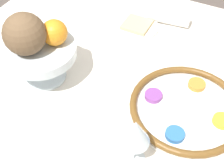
{
  "coord_description": "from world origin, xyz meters",
  "views": [
    {
      "loc": [
        -0.25,
        0.68,
        1.41
      ],
      "look_at": [
        0.03,
        0.12,
        0.75
      ],
      "focal_mm": 50.0,
      "sensor_mm": 36.0,
      "label": 1
    }
  ],
  "objects_px": {
    "seder_plate": "(186,108)",
    "wine_glass": "(135,133)",
    "orange_fruit": "(54,33)",
    "fruit_stand": "(41,54)",
    "bread_plate": "(137,26)",
    "coconut": "(24,34)",
    "napkin_roll": "(169,17)"
  },
  "relations": [
    {
      "from": "napkin_roll",
      "to": "orange_fruit",
      "type": "bearing_deg",
      "value": 62.14
    },
    {
      "from": "orange_fruit",
      "to": "bread_plate",
      "type": "height_order",
      "value": "orange_fruit"
    },
    {
      "from": "orange_fruit",
      "to": "bread_plate",
      "type": "relative_size",
      "value": 0.46
    },
    {
      "from": "coconut",
      "to": "napkin_roll",
      "type": "bearing_deg",
      "value": -119.37
    },
    {
      "from": "wine_glass",
      "to": "fruit_stand",
      "type": "height_order",
      "value": "wine_glass"
    },
    {
      "from": "napkin_roll",
      "to": "bread_plate",
      "type": "bearing_deg",
      "value": 41.14
    },
    {
      "from": "wine_glass",
      "to": "napkin_roll",
      "type": "height_order",
      "value": "wine_glass"
    },
    {
      "from": "seder_plate",
      "to": "fruit_stand",
      "type": "relative_size",
      "value": 1.51
    },
    {
      "from": "seder_plate",
      "to": "wine_glass",
      "type": "height_order",
      "value": "wine_glass"
    },
    {
      "from": "fruit_stand",
      "to": "bread_plate",
      "type": "bearing_deg",
      "value": -112.95
    },
    {
      "from": "orange_fruit",
      "to": "fruit_stand",
      "type": "bearing_deg",
      "value": 49.93
    },
    {
      "from": "wine_glass",
      "to": "bread_plate",
      "type": "xyz_separation_m",
      "value": [
        0.21,
        -0.51,
        -0.11
      ]
    },
    {
      "from": "seder_plate",
      "to": "coconut",
      "type": "xyz_separation_m",
      "value": [
        0.46,
        0.09,
        0.16
      ]
    },
    {
      "from": "bread_plate",
      "to": "napkin_roll",
      "type": "relative_size",
      "value": 1.02
    },
    {
      "from": "seder_plate",
      "to": "orange_fruit",
      "type": "relative_size",
      "value": 4.25
    },
    {
      "from": "fruit_stand",
      "to": "bread_plate",
      "type": "distance_m",
      "value": 0.4
    },
    {
      "from": "wine_glass",
      "to": "orange_fruit",
      "type": "height_order",
      "value": "orange_fruit"
    },
    {
      "from": "seder_plate",
      "to": "coconut",
      "type": "relative_size",
      "value": 2.71
    },
    {
      "from": "seder_plate",
      "to": "wine_glass",
      "type": "distance_m",
      "value": 0.24
    },
    {
      "from": "orange_fruit",
      "to": "wine_glass",
      "type": "bearing_deg",
      "value": 151.55
    },
    {
      "from": "bread_plate",
      "to": "wine_glass",
      "type": "bearing_deg",
      "value": 112.69
    },
    {
      "from": "wine_glass",
      "to": "orange_fruit",
      "type": "bearing_deg",
      "value": -28.45
    },
    {
      "from": "coconut",
      "to": "fruit_stand",
      "type": "bearing_deg",
      "value": -124.52
    },
    {
      "from": "fruit_stand",
      "to": "bread_plate",
      "type": "xyz_separation_m",
      "value": [
        -0.15,
        -0.36,
        -0.09
      ]
    },
    {
      "from": "orange_fruit",
      "to": "bread_plate",
      "type": "xyz_separation_m",
      "value": [
        -0.12,
        -0.33,
        -0.15
      ]
    },
    {
      "from": "orange_fruit",
      "to": "coconut",
      "type": "height_order",
      "value": "coconut"
    },
    {
      "from": "wine_glass",
      "to": "fruit_stand",
      "type": "relative_size",
      "value": 0.73
    },
    {
      "from": "seder_plate",
      "to": "orange_fruit",
      "type": "height_order",
      "value": "orange_fruit"
    },
    {
      "from": "orange_fruit",
      "to": "napkin_roll",
      "type": "relative_size",
      "value": 0.47
    },
    {
      "from": "bread_plate",
      "to": "napkin_roll",
      "type": "distance_m",
      "value": 0.13
    },
    {
      "from": "coconut",
      "to": "bread_plate",
      "type": "relative_size",
      "value": 0.73
    },
    {
      "from": "coconut",
      "to": "bread_plate",
      "type": "bearing_deg",
      "value": -113.79
    }
  ]
}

